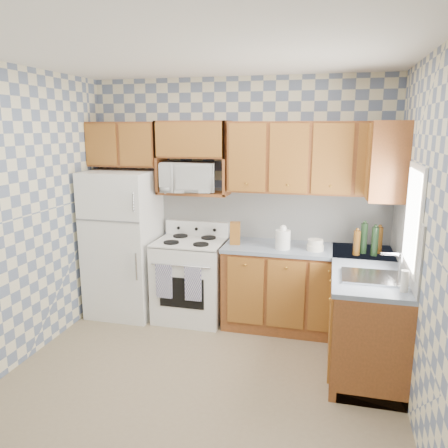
{
  "coord_description": "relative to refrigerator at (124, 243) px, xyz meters",
  "views": [
    {
      "loc": [
        1.04,
        -3.23,
        2.16
      ],
      "look_at": [
        0.05,
        0.75,
        1.25
      ],
      "focal_mm": 35.0,
      "sensor_mm": 36.0,
      "label": 1
    }
  ],
  "objects": [
    {
      "name": "back_wall",
      "position": [
        1.27,
        0.35,
        0.51
      ],
      "size": [
        3.4,
        0.02,
        2.7
      ],
      "primitive_type": "cube",
      "color": "slate",
      "rests_on": "ground"
    },
    {
      "name": "knife_block",
      "position": [
        1.32,
        0.0,
        0.2
      ],
      "size": [
        0.13,
        0.13,
        0.24
      ],
      "primitive_type": "cube",
      "rotation": [
        0.0,
        0.0,
        0.18
      ],
      "color": "brown",
      "rests_on": "countertop_back"
    },
    {
      "name": "right_wall",
      "position": [
        2.97,
        -1.25,
        0.51
      ],
      "size": [
        0.02,
        3.2,
        2.7
      ],
      "primitive_type": "cube",
      "color": "slate",
      "rests_on": "ground"
    },
    {
      "name": "countertop_back",
      "position": [
        2.1,
        0.05,
        0.06
      ],
      "size": [
        1.77,
        0.63,
        0.04
      ],
      "primitive_type": "cube",
      "color": "slate",
      "rests_on": "base_cabinets_back"
    },
    {
      "name": "refrigerator",
      "position": [
        0.0,
        0.0,
        0.0
      ],
      "size": [
        0.75,
        0.7,
        1.68
      ],
      "primitive_type": "cube",
      "color": "white",
      "rests_on": "floor"
    },
    {
      "name": "bottle_3",
      "position": [
        2.58,
        -0.12,
        0.2
      ],
      "size": [
        0.07,
        0.07,
        0.25
      ],
      "primitive_type": "cylinder",
      "color": "#553310",
      "rests_on": "countertop_back"
    },
    {
      "name": "base_cabinets_right",
      "position": [
        2.67,
        -0.45,
        -0.4
      ],
      "size": [
        0.6,
        1.6,
        0.88
      ],
      "primitive_type": "cube",
      "color": "brown",
      "rests_on": "floor"
    },
    {
      "name": "backsplash_back",
      "position": [
        1.68,
        0.34,
        0.36
      ],
      "size": [
        2.6,
        0.02,
        0.56
      ],
      "primitive_type": "cube",
      "color": "white",
      "rests_on": "back_wall"
    },
    {
      "name": "microwave_shelf",
      "position": [
        0.8,
        0.19,
        0.6
      ],
      "size": [
        0.8,
        0.33,
        0.03
      ],
      "primitive_type": "cube",
      "color": "brown",
      "rests_on": "back_wall"
    },
    {
      "name": "backguard",
      "position": [
        0.8,
        0.3,
        0.16
      ],
      "size": [
        0.76,
        0.08,
        0.17
      ],
      "primitive_type": "cube",
      "color": "white",
      "rests_on": "cooktop"
    },
    {
      "name": "bottle_2",
      "position": [
        2.8,
        0.0,
        0.21
      ],
      "size": [
        0.07,
        0.07,
        0.27
      ],
      "primitive_type": "cylinder",
      "color": "#553310",
      "rests_on": "countertop_back"
    },
    {
      "name": "backsplash_right",
      "position": [
        2.96,
        -0.45,
        0.36
      ],
      "size": [
        0.02,
        1.6,
        0.56
      ],
      "primitive_type": "cube",
      "color": "white",
      "rests_on": "right_wall"
    },
    {
      "name": "microwave",
      "position": [
        0.74,
        0.17,
        0.78
      ],
      "size": [
        0.68,
        0.54,
        0.33
      ],
      "primitive_type": "imported",
      "rotation": [
        0.0,
        0.0,
        0.25
      ],
      "color": "white",
      "rests_on": "microwave_shelf"
    },
    {
      "name": "upper_cabinets_fridge",
      "position": [
        -0.02,
        0.19,
        1.13
      ],
      "size": [
        0.82,
        0.33,
        0.5
      ],
      "primitive_type": "cube",
      "color": "brown",
      "rests_on": "back_wall"
    },
    {
      "name": "electric_kettle",
      "position": [
        1.85,
        -0.07,
        0.18
      ],
      "size": [
        0.16,
        0.16,
        0.2
      ],
      "primitive_type": "cylinder",
      "color": "white",
      "rests_on": "countertop_back"
    },
    {
      "name": "dish_towel_right",
      "position": [
        0.94,
        -0.32,
        -0.3
      ],
      "size": [
        0.18,
        0.02,
        0.38
      ],
      "primitive_type": "cube",
      "color": "navy",
      "rests_on": "stove_body"
    },
    {
      "name": "upper_cabinets_back",
      "position": [
        2.1,
        0.19,
        1.01
      ],
      "size": [
        1.75,
        0.33,
        0.74
      ],
      "primitive_type": "cube",
      "color": "brown",
      "rests_on": "back_wall"
    },
    {
      "name": "soap_bottle",
      "position": [
        2.89,
        -1.06,
        0.17
      ],
      "size": [
        0.06,
        0.06,
        0.17
      ],
      "primitive_type": "cylinder",
      "color": "silver",
      "rests_on": "countertop_right"
    },
    {
      "name": "countertop_right",
      "position": [
        2.67,
        -0.45,
        0.06
      ],
      "size": [
        0.63,
        1.6,
        0.04
      ],
      "primitive_type": "cube",
      "color": "slate",
      "rests_on": "base_cabinets_right"
    },
    {
      "name": "bottle_1",
      "position": [
        2.75,
        -0.1,
        0.22
      ],
      "size": [
        0.07,
        0.07,
        0.29
      ],
      "primitive_type": "cylinder",
      "color": "black",
      "rests_on": "countertop_back"
    },
    {
      "name": "food_containers",
      "position": [
        2.18,
        -0.05,
        0.14
      ],
      "size": [
        0.17,
        0.17,
        0.12
      ],
      "primitive_type": null,
      "color": "silver",
      "rests_on": "countertop_back"
    },
    {
      "name": "base_cabinets_back",
      "position": [
        2.1,
        0.05,
        -0.4
      ],
      "size": [
        1.75,
        0.6,
        0.88
      ],
      "primitive_type": "cube",
      "color": "brown",
      "rests_on": "floor"
    },
    {
      "name": "stove_body",
      "position": [
        0.8,
        0.03,
        -0.39
      ],
      "size": [
        0.76,
        0.65,
        0.9
      ],
      "primitive_type": "cube",
      "color": "white",
      "rests_on": "floor"
    },
    {
      "name": "upper_cabinets_right",
      "position": [
        2.81,
        0.0,
        1.01
      ],
      "size": [
        0.33,
        0.7,
        0.74
      ],
      "primitive_type": "cube",
      "color": "brown",
      "rests_on": "right_wall"
    },
    {
      "name": "dish_towel_left",
      "position": [
        0.62,
        -0.32,
        -0.3
      ],
      "size": [
        0.18,
        0.02,
        0.38
      ],
      "primitive_type": "cube",
      "color": "navy",
      "rests_on": "stove_body"
    },
    {
      "name": "sink",
      "position": [
        2.67,
        -0.8,
        0.09
      ],
      "size": [
        0.48,
        0.4,
        0.03
      ],
      "primitive_type": "cube",
      "color": "#B7B7BC",
      "rests_on": "countertop_right"
    },
    {
      "name": "bottle_0",
      "position": [
        2.65,
        -0.04,
        0.23
      ],
      "size": [
        0.07,
        0.07,
        0.31
      ],
      "primitive_type": "cylinder",
      "color": "black",
      "rests_on": "countertop_back"
    },
    {
      "name": "floor",
      "position": [
        1.27,
        -1.25,
        -0.84
      ],
      "size": [
        3.4,
        3.4,
        0.0
      ],
      "primitive_type": "plane",
      "color": "#7D6B51",
      "rests_on": "ground"
    },
    {
      "name": "cooktop",
      "position": [
        0.8,
        0.03,
        0.07
      ],
      "size": [
        0.76,
        0.65,
        0.02
      ],
      "primitive_type": "cube",
      "color": "silver",
      "rests_on": "stove_body"
    },
    {
      "name": "window",
      "position": [
        2.96,
        -0.8,
        0.61
      ],
      "size": [
        0.02,
        0.66,
        0.86
      ],
      "primitive_type": "cube",
      "color": "silver",
      "rests_on": "right_wall"
    }
  ]
}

